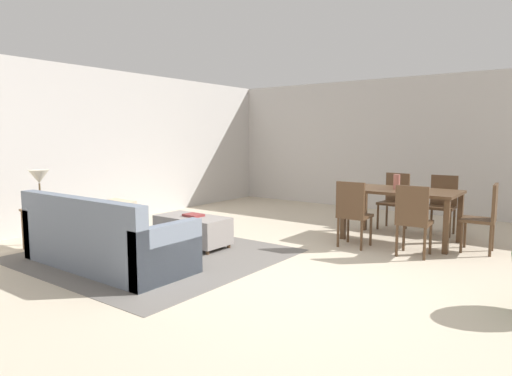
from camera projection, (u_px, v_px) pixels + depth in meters
name	position (u px, v px, depth m)	size (l,w,h in m)	color
ground_plane	(299.00, 279.00, 4.78)	(10.80, 10.80, 0.00)	beige
wall_back	(432.00, 146.00, 8.62)	(9.00, 0.12, 2.70)	beige
wall_left	(91.00, 147.00, 7.68)	(0.12, 11.00, 2.70)	beige
area_rug	(154.00, 255.00, 5.76)	(3.00, 2.80, 0.01)	slate
couch	(104.00, 242.00, 5.23)	(2.21, 0.91, 0.86)	slate
ottoman_table	(193.00, 229.00, 6.18)	(1.05, 0.53, 0.42)	gray
side_table	(41.00, 217.00, 6.03)	(0.40, 0.40, 0.56)	olive
table_lamp	(39.00, 178.00, 5.97)	(0.26, 0.26, 0.52)	brown
dining_table	(401.00, 196.00, 6.47)	(1.57, 0.91, 0.76)	#513823
dining_chair_near_left	(353.00, 210.00, 6.08)	(0.41, 0.41, 0.92)	#513823
dining_chair_near_right	(413.00, 217.00, 5.60)	(0.42, 0.42, 0.92)	#513823
dining_chair_far_left	(395.00, 197.00, 7.36)	(0.43, 0.43, 0.92)	#513823
dining_chair_far_right	(442.00, 201.00, 6.95)	(0.42, 0.42, 0.92)	#513823
dining_chair_head_east	(486.00, 214.00, 5.80)	(0.43, 0.43, 0.92)	#513823
vase_centerpiece	(397.00, 182.00, 6.48)	(0.10, 0.10, 0.22)	#B26659
book_on_ottoman	(193.00, 215.00, 6.17)	(0.26, 0.20, 0.03)	maroon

